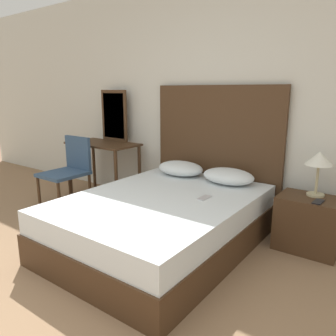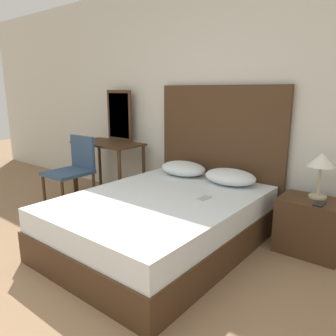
{
  "view_description": "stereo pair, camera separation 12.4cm",
  "coord_description": "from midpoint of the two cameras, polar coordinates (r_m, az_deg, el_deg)",
  "views": [
    {
      "loc": [
        1.72,
        -0.54,
        1.44
      ],
      "look_at": [
        -0.01,
        1.83,
        0.73
      ],
      "focal_mm": 35.0,
      "sensor_mm": 36.0,
      "label": 1
    },
    {
      "loc": [
        1.82,
        -0.46,
        1.44
      ],
      "look_at": [
        -0.01,
        1.83,
        0.73
      ],
      "focal_mm": 35.0,
      "sensor_mm": 36.0,
      "label": 2
    }
  ],
  "objects": [
    {
      "name": "vanity_mirror",
      "position": [
        4.6,
        -10.13,
        8.94
      ],
      "size": [
        0.45,
        0.03,
        0.69
      ],
      "color": "#422B19",
      "rests_on": "vanity_desk"
    },
    {
      "name": "table_lamp",
      "position": [
        3.17,
        23.8,
        1.1
      ],
      "size": [
        0.23,
        0.23,
        0.41
      ],
      "color": "tan",
      "rests_on": "nightstand"
    },
    {
      "name": "pillow_right",
      "position": [
        3.45,
        9.44,
        -1.42
      ],
      "size": [
        0.55,
        0.39,
        0.16
      ],
      "color": "silver",
      "rests_on": "bed"
    },
    {
      "name": "bed",
      "position": [
        3.1,
        -2.26,
        -9.3
      ],
      "size": [
        1.48,
        1.99,
        0.48
      ],
      "color": "#422B19",
      "rests_on": "ground_plane"
    },
    {
      "name": "vanity_desk",
      "position": [
        4.51,
        -12.01,
        2.71
      ],
      "size": [
        0.98,
        0.52,
        0.75
      ],
      "color": "#422B19",
      "rests_on": "ground_plane"
    },
    {
      "name": "wall_back",
      "position": [
        3.77,
        8.28,
        11.99
      ],
      "size": [
        10.0,
        0.06,
        2.7
      ],
      "color": "silver",
      "rests_on": "ground_plane"
    },
    {
      "name": "chair",
      "position": [
        4.22,
        -17.62,
        0.02
      ],
      "size": [
        0.46,
        0.51,
        0.88
      ],
      "color": "#334C6B",
      "rests_on": "ground_plane"
    },
    {
      "name": "phone_on_bed",
      "position": [
        2.97,
        5.17,
        -5.18
      ],
      "size": [
        0.08,
        0.15,
        0.01
      ],
      "color": "#B7B7BC",
      "rests_on": "bed"
    },
    {
      "name": "headboard",
      "position": [
        3.77,
        7.35,
        2.77
      ],
      "size": [
        1.55,
        0.05,
        1.49
      ],
      "color": "#422B19",
      "rests_on": "ground_plane"
    },
    {
      "name": "phone_on_nightstand",
      "position": [
        3.07,
        23.66,
        -5.41
      ],
      "size": [
        0.08,
        0.15,
        0.01
      ],
      "color": "black",
      "rests_on": "nightstand"
    },
    {
      "name": "nightstand",
      "position": [
        3.26,
        22.22,
        -8.96
      ],
      "size": [
        0.54,
        0.39,
        0.5
      ],
      "color": "#422B19",
      "rests_on": "ground_plane"
    },
    {
      "name": "pillow_left",
      "position": [
        3.74,
        1.25,
        -0.05
      ],
      "size": [
        0.55,
        0.39,
        0.16
      ],
      "color": "silver",
      "rests_on": "bed"
    }
  ]
}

